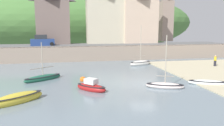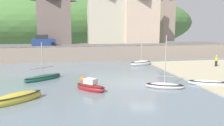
% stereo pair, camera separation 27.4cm
% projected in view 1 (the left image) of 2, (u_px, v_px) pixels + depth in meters
% --- Properties ---
extents(ground, '(48.00, 41.00, 0.61)m').
position_uv_depth(ground, '(216.00, 118.00, 13.81)').
color(ground, slate).
extents(quay_seawall, '(48.00, 9.40, 2.40)m').
position_uv_depth(quay_seawall, '(111.00, 52.00, 39.55)').
color(quay_seawall, gray).
rests_on(quay_seawall, ground).
extents(hillside_backdrop, '(80.00, 44.00, 20.68)m').
position_uv_depth(hillside_backdrop, '(75.00, 22.00, 74.16)').
color(hillside_backdrop, '#497839').
rests_on(hillside_backdrop, ground).
extents(waterfront_building_left, '(6.60, 4.94, 10.42)m').
position_uv_depth(waterfront_building_left, '(53.00, 17.00, 44.05)').
color(waterfront_building_left, '#74625B').
rests_on(waterfront_building_left, ground).
extents(waterfront_building_centre, '(8.22, 4.82, 11.01)m').
position_uv_depth(waterfront_building_centre, '(106.00, 16.00, 46.03)').
color(waterfront_building_centre, beige).
rests_on(waterfront_building_centre, ground).
extents(waterfront_building_right, '(7.34, 5.88, 10.55)m').
position_uv_depth(waterfront_building_right, '(138.00, 17.00, 47.41)').
color(waterfront_building_right, beige).
rests_on(waterfront_building_right, ground).
extents(church_with_spire, '(3.00, 3.00, 13.73)m').
position_uv_depth(church_with_spire, '(166.00, 11.00, 52.57)').
color(church_with_spire, gray).
rests_on(church_with_spire, ground).
extents(sailboat_nearest_shore, '(3.04, 3.04, 1.27)m').
position_uv_depth(sailboat_nearest_shore, '(91.00, 87.00, 20.31)').
color(sailboat_nearest_shore, '#A61C1C').
rests_on(sailboat_nearest_shore, ground).
extents(rowboat_small_beached, '(3.91, 2.48, 6.14)m').
position_uv_depth(rowboat_small_beached, '(140.00, 63.00, 33.89)').
color(rowboat_small_beached, white).
rests_on(rowboat_small_beached, ground).
extents(sailboat_far_left, '(3.85, 2.54, 0.61)m').
position_uv_depth(sailboat_far_left, '(207.00, 83.00, 22.39)').
color(sailboat_far_left, white).
rests_on(sailboat_far_left, ground).
extents(sailboat_tall_mast, '(3.80, 2.55, 5.10)m').
position_uv_depth(sailboat_tall_mast, '(165.00, 85.00, 21.23)').
color(sailboat_tall_mast, silver).
rests_on(sailboat_tall_mast, ground).
extents(sailboat_blue_trim, '(4.17, 3.44, 4.26)m').
position_uv_depth(sailboat_blue_trim, '(43.00, 78.00, 24.23)').
color(sailboat_blue_trim, '#1B563F').
rests_on(sailboat_blue_trim, ground).
extents(sailboat_white_hull, '(3.97, 3.42, 0.98)m').
position_uv_depth(sailboat_white_hull, '(17.00, 99.00, 16.99)').
color(sailboat_white_hull, gold).
rests_on(sailboat_white_hull, ground).
extents(parked_car_near_slipway, '(4.26, 2.14, 1.95)m').
position_uv_depth(parked_car_near_slipway, '(42.00, 41.00, 40.05)').
color(parked_car_near_slipway, navy).
rests_on(parked_car_near_slipway, ground).
extents(person_near_water, '(0.34, 0.34, 1.62)m').
position_uv_depth(person_near_water, '(215.00, 60.00, 32.21)').
color(person_near_water, '#282833').
rests_on(person_near_water, ground).
extents(mooring_buoy, '(0.62, 0.62, 0.62)m').
position_uv_depth(mooring_buoy, '(83.00, 79.00, 23.76)').
color(mooring_buoy, orange).
rests_on(mooring_buoy, ground).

